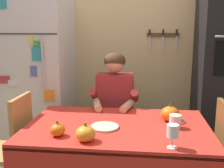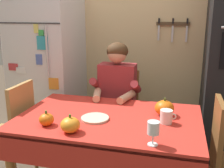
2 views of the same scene
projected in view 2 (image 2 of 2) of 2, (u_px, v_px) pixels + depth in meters
name	position (u px, v px, depth m)	size (l,w,h in m)	color
back_wall_assembly	(141.00, 32.00, 3.08)	(3.70, 0.13, 2.60)	#D1B784
refrigerator	(48.00, 68.00, 3.06)	(0.68, 0.71, 1.80)	silver
dining_table	(108.00, 128.00, 2.07)	(1.40, 0.90, 0.74)	#9E6B33
chair_behind_person	(120.00, 110.00, 2.87)	(0.40, 0.40, 0.93)	brown
seated_person	(116.00, 95.00, 2.64)	(0.47, 0.55, 1.25)	#38384C
chair_left_side	(14.00, 129.00, 2.40)	(0.40, 0.40, 0.93)	tan
coffee_mug	(166.00, 117.00, 1.94)	(0.12, 0.09, 0.10)	white
wine_glass	(153.00, 129.00, 1.60)	(0.07, 0.07, 0.15)	white
pumpkin_large	(70.00, 125.00, 1.79)	(0.13, 0.13, 0.13)	orange
pumpkin_medium	(46.00, 119.00, 1.90)	(0.11, 0.11, 0.11)	orange
pumpkin_small	(164.00, 108.00, 2.08)	(0.15, 0.15, 0.14)	orange
serving_tray	(95.00, 118.00, 2.02)	(0.21, 0.21, 0.02)	beige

